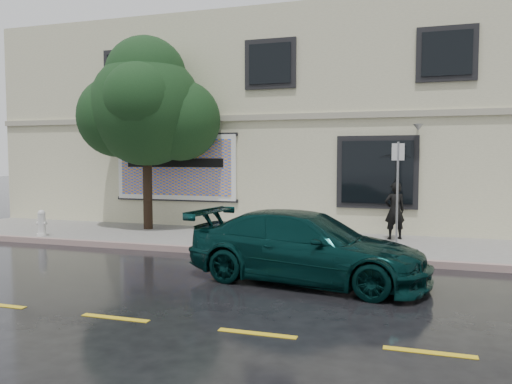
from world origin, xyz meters
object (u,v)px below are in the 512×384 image
(pedestrian, at_px, (395,211))
(fire_hydrant, at_px, (42,223))
(street_tree, at_px, (146,110))
(car, at_px, (306,247))

(pedestrian, relative_size, fire_hydrant, 2.09)
(pedestrian, xyz_separation_m, fire_hydrant, (-9.57, -2.40, -0.42))
(street_tree, xyz_separation_m, fire_hydrant, (-2.17, -2.16, -3.32))
(car, distance_m, pedestrian, 4.94)
(fire_hydrant, bearing_deg, pedestrian, 13.03)
(fire_hydrant, bearing_deg, car, -16.94)
(car, xyz_separation_m, fire_hydrant, (-8.09, 2.30, -0.16))
(car, relative_size, fire_hydrant, 6.19)
(street_tree, bearing_deg, car, -36.95)
(pedestrian, distance_m, fire_hydrant, 9.87)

